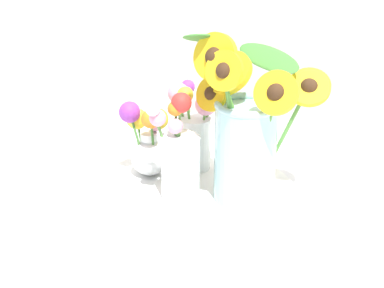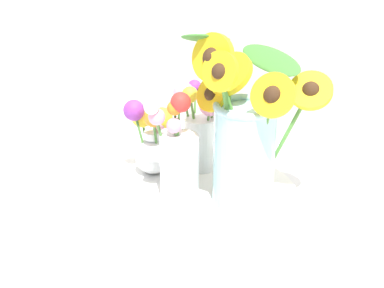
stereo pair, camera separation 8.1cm
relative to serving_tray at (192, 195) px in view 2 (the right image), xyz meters
name	(u,v)px [view 2 (the right image)]	position (x,y,z in m)	size (l,w,h in m)	color
ground_plane	(171,200)	(-0.03, -0.03, -0.01)	(6.00, 6.00, 0.00)	silver
serving_tray	(192,195)	(0.00, 0.00, 0.00)	(0.41, 0.41, 0.02)	white
mason_jar_sunflowers	(244,134)	(0.09, 0.04, 0.14)	(0.24, 0.20, 0.32)	#9ED1D6
vase_small_center	(176,157)	(-0.01, -0.04, 0.09)	(0.08, 0.08, 0.20)	white
vase_bulb_right	(151,139)	(-0.12, 0.01, 0.08)	(0.10, 0.09, 0.16)	white
vase_small_back	(200,126)	(-0.06, 0.09, 0.10)	(0.11, 0.08, 0.18)	white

